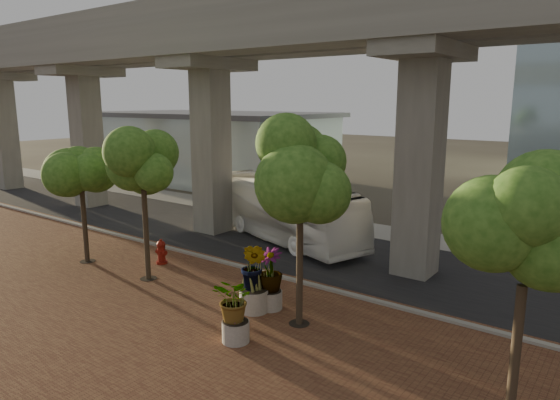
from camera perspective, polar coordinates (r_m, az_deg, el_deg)
The scene contains 17 objects.
ground at distance 23.74m, azimuth -0.48°, elevation -6.80°, with size 160.00×160.00×0.00m, color #322D24.
brick_plaza at distance 18.41m, azimuth -16.04°, elevation -12.68°, with size 70.00×13.00×0.06m, color brown.
asphalt_road at distance 25.28m, azimuth 2.26°, elevation -5.62°, with size 90.00×8.00×0.04m, color black.
curb_strip at distance 22.23m, azimuth -3.62°, elevation -7.88°, with size 70.00×0.25×0.16m, color gray.
far_sidewalk at distance 29.82m, azimuth 8.24°, elevation -3.07°, with size 90.00×3.00×0.06m, color gray.
transit_viaduct at distance 24.19m, azimuth 2.40°, elevation 11.08°, with size 72.00×5.60×12.40m.
station_pavilion at distance 47.98m, azimuth -8.12°, elevation 6.23°, with size 23.00×13.00×6.30m.
transit_bus at distance 26.81m, azimuth 0.09°, elevation -1.14°, with size 2.70×11.48×3.20m, color white.
fire_hydrant at distance 23.46m, azimuth -13.40°, elevation -5.78°, with size 0.57×0.51×1.14m.
planter_front at distance 15.56m, azimuth -5.14°, elevation -11.64°, with size 1.89×1.89×2.08m.
planter_right at distance 17.80m, azimuth -1.12°, elevation -8.28°, with size 2.09×2.09×2.23m.
planter_left at distance 17.56m, azimuth -3.03°, elevation -7.99°, with size 2.28×2.28×2.50m.
street_tree_far_west at distance 23.98m, azimuth -21.92°, elevation 4.04°, with size 3.44×3.44×6.22m.
street_tree_near_west at distance 20.73m, azimuth -15.45°, elevation 3.84°, with size 3.44×3.44×6.36m.
street_tree_near_east at distance 15.70m, azimuth 2.34°, elevation 2.97°, with size 4.02×4.02×6.90m.
street_tree_far_east at distance 11.66m, azimuth 26.40°, elevation -3.97°, with size 3.57×3.57×6.14m.
streetlamp_west at distance 34.07m, azimuth -8.73°, elevation 6.83°, with size 0.41×1.19×8.21m.
Camera 1 is at (13.60, -18.00, 7.38)m, focal length 32.00 mm.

